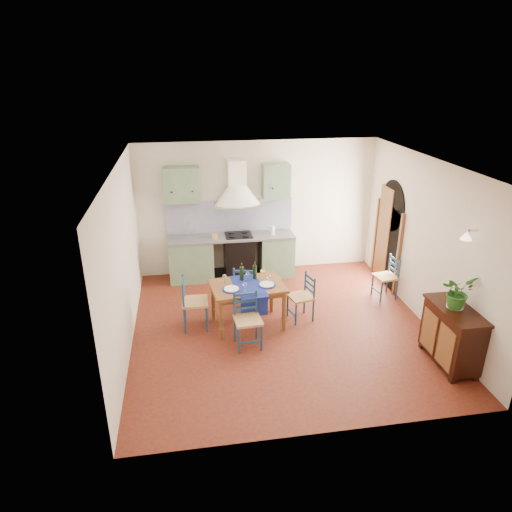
# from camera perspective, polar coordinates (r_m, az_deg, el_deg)

# --- Properties ---
(floor) EXTENTS (5.00, 5.00, 0.00)m
(floor) POSITION_cam_1_polar(r_m,az_deg,el_deg) (7.98, 3.15, -8.82)
(floor) COLOR #461A0F
(floor) RESTS_ON ground
(back_wall) EXTENTS (5.00, 0.96, 2.80)m
(back_wall) POSITION_cam_1_polar(r_m,az_deg,el_deg) (9.51, -2.39, 3.54)
(back_wall) COLOR beige
(back_wall) RESTS_ON ground
(right_wall) EXTENTS (0.26, 5.00, 2.80)m
(right_wall) POSITION_cam_1_polar(r_m,az_deg,el_deg) (8.48, 19.67, 1.82)
(right_wall) COLOR beige
(right_wall) RESTS_ON ground
(left_wall) EXTENTS (0.04, 5.00, 2.80)m
(left_wall) POSITION_cam_1_polar(r_m,az_deg,el_deg) (7.26, -16.28, -0.68)
(left_wall) COLOR beige
(left_wall) RESTS_ON ground
(ceiling) EXTENTS (5.00, 5.00, 0.01)m
(ceiling) POSITION_cam_1_polar(r_m,az_deg,el_deg) (6.94, 3.66, 11.34)
(ceiling) COLOR white
(ceiling) RESTS_ON back_wall
(dining_table) EXTENTS (1.30, 1.00, 1.09)m
(dining_table) POSITION_cam_1_polar(r_m,az_deg,el_deg) (7.69, -1.01, -4.25)
(dining_table) COLOR brown
(dining_table) RESTS_ON ground
(chair_near) EXTENTS (0.45, 0.45, 0.90)m
(chair_near) POSITION_cam_1_polar(r_m,az_deg,el_deg) (7.26, -1.08, -7.95)
(chair_near) COLOR navy
(chair_near) RESTS_ON ground
(chair_far) EXTENTS (0.49, 0.49, 0.90)m
(chair_far) POSITION_cam_1_polar(r_m,az_deg,el_deg) (8.28, -1.42, -3.87)
(chair_far) COLOR navy
(chair_far) RESTS_ON ground
(chair_left) EXTENTS (0.44, 0.44, 0.92)m
(chair_left) POSITION_cam_1_polar(r_m,az_deg,el_deg) (7.80, -7.87, -5.76)
(chair_left) COLOR navy
(chair_left) RESTS_ON ground
(chair_right) EXTENTS (0.46, 0.46, 0.84)m
(chair_right) POSITION_cam_1_polar(r_m,az_deg,el_deg) (8.04, 5.80, -5.11)
(chair_right) COLOR navy
(chair_right) RESTS_ON ground
(chair_spare) EXTENTS (0.44, 0.44, 0.83)m
(chair_spare) POSITION_cam_1_polar(r_m,az_deg,el_deg) (9.10, 16.04, -2.52)
(chair_spare) COLOR navy
(chair_spare) RESTS_ON ground
(sideboard) EXTENTS (0.50, 1.05, 0.94)m
(sideboard) POSITION_cam_1_polar(r_m,az_deg,el_deg) (7.41, 23.27, -8.95)
(sideboard) COLOR black
(sideboard) RESTS_ON ground
(potted_plant) EXTENTS (0.57, 0.54, 0.50)m
(potted_plant) POSITION_cam_1_polar(r_m,az_deg,el_deg) (7.14, 23.90, -4.11)
(potted_plant) COLOR #245D1D
(potted_plant) RESTS_ON sideboard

